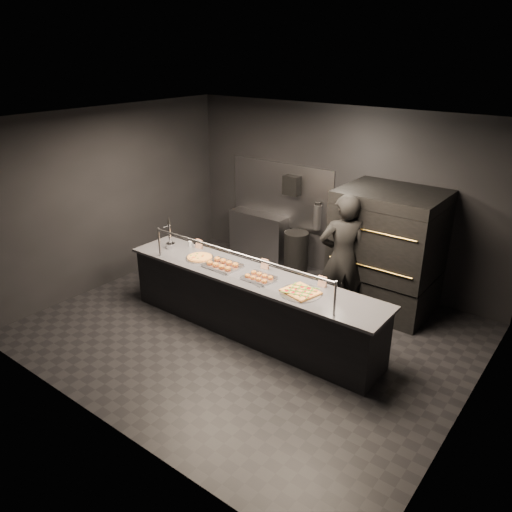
# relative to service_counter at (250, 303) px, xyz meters

# --- Properties ---
(room) EXTENTS (6.04, 6.00, 3.00)m
(room) POSITION_rel_service_counter_xyz_m (-0.02, 0.05, 1.03)
(room) COLOR black
(room) RESTS_ON ground
(service_counter) EXTENTS (4.10, 0.78, 1.37)m
(service_counter) POSITION_rel_service_counter_xyz_m (0.00, 0.00, 0.00)
(service_counter) COLOR black
(service_counter) RESTS_ON ground
(pizza_oven) EXTENTS (1.50, 1.23, 1.91)m
(pizza_oven) POSITION_rel_service_counter_xyz_m (1.20, 1.90, 0.50)
(pizza_oven) COLOR black
(pizza_oven) RESTS_ON ground
(prep_shelf) EXTENTS (1.20, 0.35, 0.90)m
(prep_shelf) POSITION_rel_service_counter_xyz_m (-1.60, 2.32, -0.01)
(prep_shelf) COLOR #99999E
(prep_shelf) RESTS_ON ground
(towel_dispenser) EXTENTS (0.30, 0.20, 0.35)m
(towel_dispenser) POSITION_rel_service_counter_xyz_m (-0.90, 2.39, 1.09)
(towel_dispenser) COLOR black
(towel_dispenser) RESTS_ON room
(fire_extinguisher) EXTENTS (0.14, 0.14, 0.51)m
(fire_extinguisher) POSITION_rel_service_counter_xyz_m (-0.35, 2.40, 0.60)
(fire_extinguisher) COLOR #B2B2B7
(fire_extinguisher) RESTS_ON room
(beer_tap) EXTENTS (0.14, 0.20, 0.54)m
(beer_tap) POSITION_rel_service_counter_xyz_m (-1.60, 0.01, 0.61)
(beer_tap) COLOR silver
(beer_tap) RESTS_ON service_counter
(round_pizza) EXTENTS (0.43, 0.43, 0.03)m
(round_pizza) POSITION_rel_service_counter_xyz_m (-0.95, -0.01, 0.47)
(round_pizza) COLOR silver
(round_pizza) RESTS_ON service_counter
(slider_tray_a) EXTENTS (0.55, 0.43, 0.08)m
(slider_tray_a) POSITION_rel_service_counter_xyz_m (-0.48, -0.03, 0.49)
(slider_tray_a) COLOR silver
(slider_tray_a) RESTS_ON service_counter
(slider_tray_b) EXTENTS (0.48, 0.40, 0.07)m
(slider_tray_b) POSITION_rel_service_counter_xyz_m (0.20, -0.05, 0.48)
(slider_tray_b) COLOR silver
(slider_tray_b) RESTS_ON service_counter
(square_pizza) EXTENTS (0.54, 0.54, 0.05)m
(square_pizza) POSITION_rel_service_counter_xyz_m (0.88, -0.06, 0.47)
(square_pizza) COLOR silver
(square_pizza) RESTS_ON service_counter
(condiment_jar) EXTENTS (0.14, 0.05, 0.09)m
(condiment_jar) POSITION_rel_service_counter_xyz_m (-1.37, 0.25, 0.50)
(condiment_jar) COLOR silver
(condiment_jar) RESTS_ON service_counter
(tent_cards) EXTENTS (2.35, 0.04, 0.15)m
(tent_cards) POSITION_rel_service_counter_xyz_m (-0.06, 0.28, 0.53)
(tent_cards) COLOR white
(tent_cards) RESTS_ON service_counter
(trash_bin) EXTENTS (0.45, 0.45, 0.74)m
(trash_bin) POSITION_rel_service_counter_xyz_m (-0.66, 2.22, -0.09)
(trash_bin) COLOR black
(trash_bin) RESTS_ON ground
(worker) EXTENTS (0.85, 0.83, 1.96)m
(worker) POSITION_rel_service_counter_xyz_m (0.82, 1.18, 0.52)
(worker) COLOR black
(worker) RESTS_ON ground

